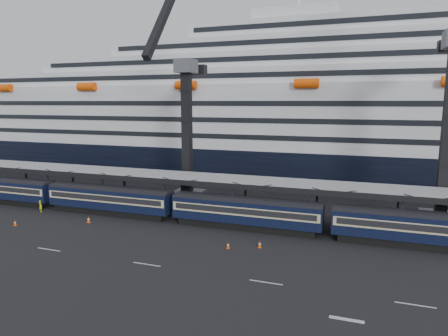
% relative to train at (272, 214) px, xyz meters
% --- Properties ---
extents(ground, '(260.00, 260.00, 0.00)m').
position_rel_train_xyz_m(ground, '(4.65, -10.00, -2.20)').
color(ground, black).
rests_on(ground, ground).
extents(lane_markings, '(111.00, 4.27, 0.02)m').
position_rel_train_xyz_m(lane_markings, '(12.80, -15.23, -2.19)').
color(lane_markings, beige).
rests_on(lane_markings, ground).
extents(train, '(133.05, 3.00, 4.05)m').
position_rel_train_xyz_m(train, '(0.00, 0.00, 0.00)').
color(train, black).
rests_on(train, ground).
extents(canopy, '(130.00, 6.25, 5.53)m').
position_rel_train_xyz_m(canopy, '(4.65, 4.00, 3.05)').
color(canopy, gray).
rests_on(canopy, ground).
extents(cruise_ship, '(214.09, 28.84, 34.00)m').
position_rel_train_xyz_m(cruise_ship, '(3.57, 35.99, 10.14)').
color(cruise_ship, black).
rests_on(cruise_ship, ground).
extents(crane_dark_near, '(4.50, 17.75, 35.08)m').
position_rel_train_xyz_m(crane_dark_near, '(-15.35, 8.59, 9.73)').
color(crane_dark_near, '#4D5055').
rests_on(crane_dark_near, ground).
extents(worker, '(0.73, 0.61, 1.72)m').
position_rel_train_xyz_m(worker, '(-33.44, -2.50, -1.34)').
color(worker, '#C7DB0B').
rests_on(worker, ground).
extents(traffic_cone_a, '(0.38, 0.38, 0.76)m').
position_rel_train_xyz_m(traffic_cone_a, '(-31.72, -8.68, -1.83)').
color(traffic_cone_a, '#FF5108').
rests_on(traffic_cone_a, ground).
extents(traffic_cone_b, '(0.43, 0.43, 0.86)m').
position_rel_train_xyz_m(traffic_cone_b, '(-23.64, -4.43, -1.78)').
color(traffic_cone_b, '#FF5108').
rests_on(traffic_cone_b, ground).
extents(traffic_cone_c, '(0.35, 0.35, 0.70)m').
position_rel_train_xyz_m(traffic_cone_c, '(-3.20, -7.25, -1.85)').
color(traffic_cone_c, '#FF5108').
rests_on(traffic_cone_c, ground).
extents(traffic_cone_d, '(0.39, 0.39, 0.77)m').
position_rel_train_xyz_m(traffic_cone_d, '(0.00, -5.88, -1.82)').
color(traffic_cone_d, '#FF5108').
rests_on(traffic_cone_d, ground).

